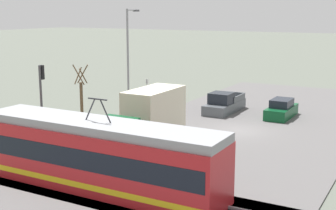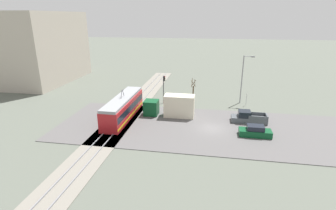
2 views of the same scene
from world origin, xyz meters
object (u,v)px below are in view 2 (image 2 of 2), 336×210
at_px(box_truck, 172,106).
at_px(sedan_car_0, 255,132).
at_px(pickup_truck, 248,118).
at_px(no_parking_sign, 246,98).
at_px(light_rail_tram, 123,108).
at_px(street_tree, 193,92).
at_px(street_lamp_near_crossing, 243,76).
at_px(traffic_light_pole, 164,86).

height_order(box_truck, sedan_car_0, box_truck).
bearing_deg(pickup_truck, no_parking_sign, -3.85).
distance_m(light_rail_tram, street_tree, 14.15).
distance_m(pickup_truck, street_lamp_near_crossing, 10.61).
bearing_deg(street_lamp_near_crossing, street_tree, 99.48).
xyz_separation_m(sedan_car_0, traffic_light_pole, (12.02, 14.89, 2.67)).
bearing_deg(no_parking_sign, pickup_truck, 176.15).
bearing_deg(box_truck, traffic_light_pole, 22.15).
bearing_deg(street_lamp_near_crossing, box_truck, 127.75).
bearing_deg(street_tree, box_truck, 160.03).
bearing_deg(box_truck, street_lamp_near_crossing, -52.25).
distance_m(box_truck, pickup_truck, 11.97).
relative_size(box_truck, pickup_truck, 1.54).
bearing_deg(street_lamp_near_crossing, pickup_truck, -178.65).
height_order(sedan_car_0, no_parking_sign, no_parking_sign).
height_order(box_truck, street_lamp_near_crossing, street_lamp_near_crossing).
relative_size(street_tree, street_lamp_near_crossing, 0.52).
xyz_separation_m(sedan_car_0, street_tree, (13.13, 9.52, 1.42)).
bearing_deg(pickup_truck, street_lamp_near_crossing, 1.35).
relative_size(sedan_car_0, street_tree, 0.92).
distance_m(box_truck, sedan_car_0, 13.51).
bearing_deg(street_tree, light_rail_tram, 132.81).
relative_size(pickup_truck, street_tree, 1.14).
distance_m(traffic_light_pole, street_lamp_near_crossing, 14.64).
bearing_deg(pickup_truck, light_rail_tram, 94.18).
bearing_deg(pickup_truck, sedan_car_0, -175.88).
relative_size(street_lamp_near_crossing, no_parking_sign, 3.88).
height_order(box_truck, pickup_truck, box_truck).
height_order(light_rail_tram, traffic_light_pole, traffic_light_pole).
relative_size(pickup_truck, street_lamp_near_crossing, 0.60).
relative_size(light_rail_tram, sedan_car_0, 3.06).
bearing_deg(light_rail_tram, pickup_truck, -85.82).
bearing_deg(traffic_light_pole, sedan_car_0, -128.90).
height_order(light_rail_tram, pickup_truck, light_rail_tram).
xyz_separation_m(light_rail_tram, no_parking_sign, (9.62, -20.10, -0.32)).
bearing_deg(street_tree, street_lamp_near_crossing, -80.52).
relative_size(light_rail_tram, box_truck, 1.60).
bearing_deg(box_truck, street_tree, -19.97).
bearing_deg(sedan_car_0, light_rail_tram, 79.99).
relative_size(pickup_truck, sedan_car_0, 1.24).
distance_m(box_truck, street_tree, 8.05).
bearing_deg(light_rail_tram, sedan_car_0, -100.01).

